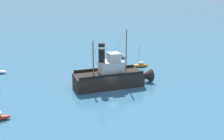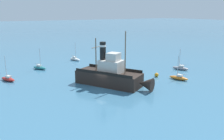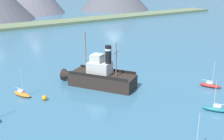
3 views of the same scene
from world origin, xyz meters
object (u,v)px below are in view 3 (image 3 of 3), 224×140
(sailboat_orange, at_px, (22,94))
(mooring_buoy, at_px, (44,98))
(sailboat_teal, at_px, (216,109))
(sailboat_red, at_px, (210,85))
(old_tugboat, at_px, (99,77))

(sailboat_orange, xyz_separation_m, mooring_buoy, (2.43, -3.78, 0.00))
(sailboat_teal, distance_m, sailboat_orange, 31.10)
(sailboat_teal, bearing_deg, sailboat_red, 40.67)
(old_tugboat, bearing_deg, sailboat_orange, 165.04)
(sailboat_teal, relative_size, sailboat_orange, 1.00)
(sailboat_teal, xyz_separation_m, mooring_buoy, (-19.32, 18.46, 0.00))
(sailboat_red, bearing_deg, sailboat_teal, -139.33)
(old_tugboat, height_order, sailboat_orange, old_tugboat)
(sailboat_orange, bearing_deg, old_tugboat, -14.96)
(old_tugboat, bearing_deg, sailboat_red, -37.12)
(sailboat_orange, bearing_deg, sailboat_teal, -45.64)
(mooring_buoy, bearing_deg, old_tugboat, 1.35)
(sailboat_red, height_order, sailboat_orange, same)
(old_tugboat, xyz_separation_m, sailboat_orange, (-13.19, 3.52, -1.40))
(sailboat_red, bearing_deg, sailboat_orange, 151.78)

